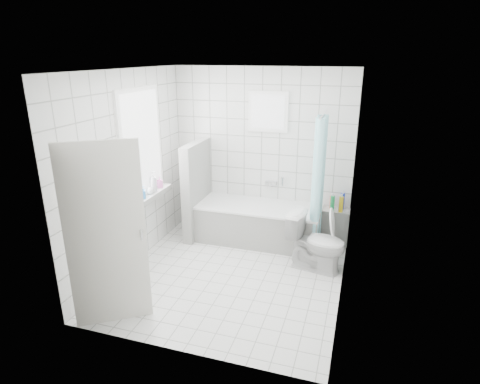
% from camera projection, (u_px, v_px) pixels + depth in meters
% --- Properties ---
extents(ground, '(3.00, 3.00, 0.00)m').
position_uv_depth(ground, '(231.00, 275.00, 5.29)').
color(ground, white).
rests_on(ground, ground).
extents(ceiling, '(3.00, 3.00, 0.00)m').
position_uv_depth(ceiling, '(230.00, 70.00, 4.43)').
color(ceiling, white).
rests_on(ceiling, ground).
extents(wall_back, '(2.80, 0.02, 2.60)m').
position_uv_depth(wall_back, '(261.00, 154.00, 6.21)').
color(wall_back, white).
rests_on(wall_back, ground).
extents(wall_front, '(2.80, 0.02, 2.60)m').
position_uv_depth(wall_front, '(176.00, 231.00, 3.51)').
color(wall_front, white).
rests_on(wall_front, ground).
extents(wall_left, '(0.02, 3.00, 2.60)m').
position_uv_depth(wall_left, '(130.00, 172.00, 5.26)').
color(wall_left, white).
rests_on(wall_left, ground).
extents(wall_right, '(0.02, 3.00, 2.60)m').
position_uv_depth(wall_right, '(349.00, 193.00, 4.47)').
color(wall_right, white).
rests_on(wall_right, ground).
extents(window_left, '(0.01, 0.90, 1.40)m').
position_uv_depth(window_left, '(143.00, 145.00, 5.42)').
color(window_left, white).
rests_on(window_left, wall_left).
extents(window_back, '(0.50, 0.01, 0.50)m').
position_uv_depth(window_back, '(268.00, 112.00, 5.93)').
color(window_back, white).
rests_on(window_back, wall_back).
extents(window_sill, '(0.18, 1.02, 0.08)m').
position_uv_depth(window_sill, '(150.00, 197.00, 5.65)').
color(window_sill, white).
rests_on(window_sill, wall_left).
extents(door, '(0.69, 0.48, 2.00)m').
position_uv_depth(door, '(106.00, 237.00, 4.09)').
color(door, silver).
rests_on(door, ground).
extents(bathtub, '(1.87, 0.77, 0.58)m').
position_uv_depth(bathtub, '(259.00, 223.00, 6.19)').
color(bathtub, white).
rests_on(bathtub, ground).
extents(partition_wall, '(0.15, 0.85, 1.50)m').
position_uv_depth(partition_wall, '(197.00, 190.00, 6.27)').
color(partition_wall, white).
rests_on(partition_wall, ground).
extents(tiled_ledge, '(0.40, 0.24, 0.55)m').
position_uv_depth(tiled_ledge, '(335.00, 227.00, 6.10)').
color(tiled_ledge, white).
rests_on(tiled_ledge, ground).
extents(toilet, '(0.83, 0.56, 0.78)m').
position_uv_depth(toilet, '(317.00, 242.00, 5.33)').
color(toilet, white).
rests_on(toilet, ground).
extents(curtain_rod, '(0.02, 0.80, 0.02)m').
position_uv_depth(curtain_rod, '(324.00, 114.00, 5.35)').
color(curtain_rod, silver).
rests_on(curtain_rod, wall_back).
extents(shower_curtain, '(0.14, 0.48, 1.78)m').
position_uv_depth(shower_curtain, '(318.00, 181.00, 5.53)').
color(shower_curtain, '#4BD5DD').
rests_on(shower_curtain, curtain_rod).
extents(tub_faucet, '(0.18, 0.06, 0.06)m').
position_uv_depth(tub_faucet, '(271.00, 183.00, 6.28)').
color(tub_faucet, silver).
rests_on(tub_faucet, wall_back).
extents(sill_bottles, '(0.17, 0.76, 0.31)m').
position_uv_depth(sill_bottles, '(147.00, 187.00, 5.52)').
color(sill_bottles, '#C562A7').
rests_on(sill_bottles, window_sill).
extents(ledge_bottles, '(0.21, 0.19, 0.26)m').
position_uv_depth(ledge_bottles, '(337.00, 203.00, 5.95)').
color(ledge_bottles, blue).
rests_on(ledge_bottles, tiled_ledge).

